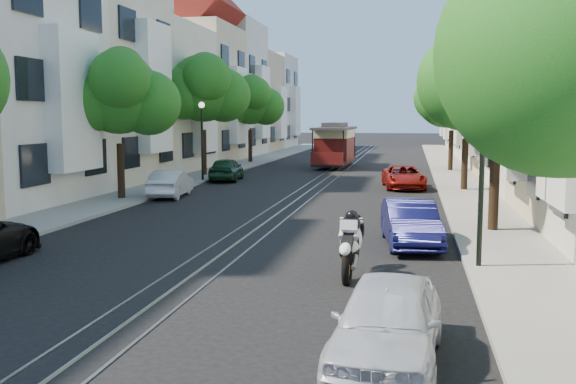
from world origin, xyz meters
The scene contains 24 objects.
ground centered at (0.00, 28.00, 0.00)m, with size 200.00×200.00×0.00m, color black.
sidewalk_east centered at (7.25, 28.00, 0.06)m, with size 2.50×80.00×0.12m, color gray.
sidewalk_west centered at (-7.25, 28.00, 0.06)m, with size 2.50×80.00×0.12m, color gray.
rail_left centered at (-0.55, 28.00, 0.01)m, with size 0.06×80.00×0.02m, color gray.
rail_slot centered at (0.00, 28.00, 0.01)m, with size 0.06×80.00×0.02m, color gray.
rail_right centered at (0.55, 28.00, 0.01)m, with size 0.06×80.00×0.02m, color gray.
lane_line centered at (0.00, 28.00, 0.00)m, with size 0.08×80.00×0.01m, color tan.
townhouses_east centered at (11.87, 27.91, 5.18)m, with size 7.75×72.00×12.00m.
townhouses_west centered at (-11.87, 27.91, 5.08)m, with size 7.75×72.00×11.76m.
tree_e_b centered at (7.26, 8.98, 4.73)m, with size 4.93×4.08×6.68m.
tree_e_c centered at (7.26, 19.98, 4.60)m, with size 4.84×3.99×6.52m.
tree_e_d centered at (7.26, 30.98, 4.87)m, with size 5.01×4.16×6.85m.
tree_w_b centered at (-7.14, 13.98, 4.40)m, with size 4.72×3.87×6.27m.
tree_w_c centered at (-7.14, 24.98, 5.07)m, with size 5.13×4.28×7.09m.
tree_w_d centered at (-7.14, 35.98, 4.60)m, with size 4.84×3.99×6.52m.
lamp_east centered at (6.30, 4.00, 2.85)m, with size 0.32×0.32×4.16m.
lamp_west centered at (-6.30, 22.00, 2.85)m, with size 0.32×0.32×4.16m.
sportbike_rider centered at (3.47, 2.92, 0.80)m, with size 0.51×2.24×1.55m.
cable_car centered at (-0.50, 33.53, 1.67)m, with size 2.45×7.38×2.82m.
parked_car_e_near centered at (4.45, -2.04, 0.62)m, with size 1.47×3.65×1.24m, color silver.
parked_car_e_mid centered at (4.75, 6.63, 0.62)m, with size 1.32×3.79×1.25m, color #0C0E3E.
parked_car_e_far centered at (4.40, 20.82, 0.57)m, with size 1.88×4.09×1.14m, color maroon.
parked_car_w_mid centered at (-5.60, 15.48, 0.59)m, with size 1.25×3.57×1.18m, color silver.
parked_car_w_far centered at (-5.23, 22.91, 0.64)m, with size 1.51×3.75×1.28m, color #163821.
Camera 1 is at (4.73, -10.94, 3.51)m, focal length 40.00 mm.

